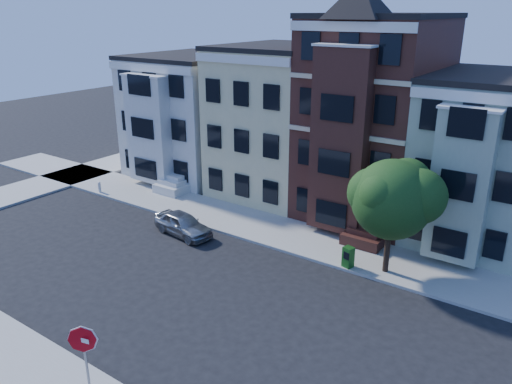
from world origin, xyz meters
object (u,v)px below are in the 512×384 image
Objects in this scene: street_tree at (392,205)px; fire_hydrant at (100,188)px; parked_car at (183,224)px; stop_sign at (86,363)px; newspaper_box at (348,257)px.

fire_hydrant is at bearing -178.17° from street_tree.
stop_sign reaches higher than parked_car.
street_tree is at bearing 37.02° from newspaper_box.
parked_car is at bearing 107.18° from stop_sign.
stop_sign reaches higher than fire_hydrant.
street_tree is 12.09m from parked_car.
parked_car is 1.12× the size of stop_sign.
newspaper_box is 13.93m from stop_sign.
stop_sign is at bearing -85.84° from newspaper_box.
parked_car is at bearing -154.36° from newspaper_box.
street_tree is at bearing 1.83° from fire_hydrant.
parked_car is (-11.46, -2.37, -3.04)m from street_tree.
newspaper_box is (9.72, 1.70, 0.02)m from parked_car.
street_tree is 6.57× the size of newspaper_box.
street_tree reaches higher than newspaper_box.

